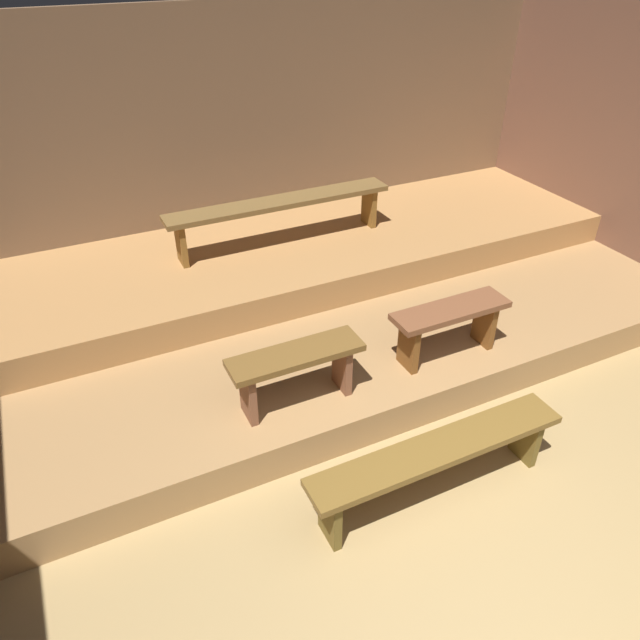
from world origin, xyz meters
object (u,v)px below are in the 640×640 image
bench_middle_center (280,207)px  bench_lower_left (296,366)px  bench_floor_center (438,456)px  bench_lower_right (450,320)px

bench_middle_center → bench_lower_left: bearing=-109.9°
bench_floor_center → bench_middle_center: 2.74m
bench_lower_left → bench_middle_center: size_ratio=0.43×
bench_floor_center → bench_lower_right: bench_lower_right is taller
bench_floor_center → bench_lower_left: bearing=120.8°
bench_lower_left → bench_middle_center: (0.65, 1.79, 0.31)m
bench_floor_center → bench_lower_left: size_ratio=1.87×
bench_floor_center → bench_lower_right: bearing=51.7°
bench_lower_left → bench_lower_right: bearing=0.0°
bench_floor_center → bench_lower_right: (0.70, 0.89, 0.24)m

